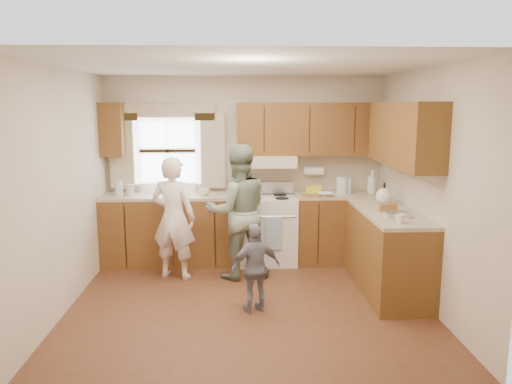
{
  "coord_description": "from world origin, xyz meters",
  "views": [
    {
      "loc": [
        -0.14,
        -5.13,
        2.12
      ],
      "look_at": [
        0.1,
        0.4,
        1.15
      ],
      "focal_mm": 35.0,
      "sensor_mm": 36.0,
      "label": 1
    }
  ],
  "objects_px": {
    "stove": "(267,228)",
    "woman_left": "(174,218)",
    "child": "(256,268)",
    "woman_right": "(238,212)"
  },
  "relations": [
    {
      "from": "child",
      "to": "woman_right",
      "type": "bearing_deg",
      "value": -102.22
    },
    {
      "from": "woman_right",
      "to": "child",
      "type": "distance_m",
      "value": 1.14
    },
    {
      "from": "woman_left",
      "to": "stove",
      "type": "bearing_deg",
      "value": -137.17
    },
    {
      "from": "stove",
      "to": "woman_left",
      "type": "distance_m",
      "value": 1.36
    },
    {
      "from": "stove",
      "to": "child",
      "type": "distance_m",
      "value": 1.67
    },
    {
      "from": "child",
      "to": "woman_left",
      "type": "bearing_deg",
      "value": -69.36
    },
    {
      "from": "stove",
      "to": "woman_left",
      "type": "relative_size",
      "value": 0.71
    },
    {
      "from": "woman_left",
      "to": "woman_right",
      "type": "relative_size",
      "value": 0.92
    },
    {
      "from": "woman_left",
      "to": "woman_right",
      "type": "xyz_separation_m",
      "value": [
        0.79,
        0.0,
        0.07
      ]
    },
    {
      "from": "child",
      "to": "stove",
      "type": "bearing_deg",
      "value": -119.11
    }
  ]
}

